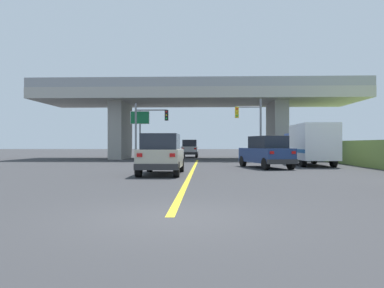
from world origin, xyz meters
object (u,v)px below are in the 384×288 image
highway_sign (140,122)px  box_truck (310,144)px  traffic_signal_farside (147,124)px  suv_crossing (266,152)px  traffic_signal_nearside (252,122)px  sedan_oncoming (190,149)px  suv_lead (162,154)px

highway_sign → box_truck: bearing=-33.1°
box_truck → traffic_signal_farside: (-12.73, 7.03, 1.81)m
suv_crossing → traffic_signal_farside: bearing=116.5°
suv_crossing → traffic_signal_nearside: 9.47m
traffic_signal_farside → traffic_signal_nearside: bearing=-5.6°
traffic_signal_nearside → highway_sign: bearing=164.6°
sedan_oncoming → highway_sign: size_ratio=0.96×
traffic_signal_nearside → highway_sign: 10.75m
suv_lead → highway_sign: highway_sign is taller
sedan_oncoming → traffic_signal_nearside: (5.89, -10.73, 2.41)m
suv_lead → sedan_oncoming: bearing=89.1°
traffic_signal_farside → highway_sign: traffic_signal_farside is taller
traffic_signal_nearside → traffic_signal_farside: traffic_signal_nearside is taller
suv_lead → traffic_signal_nearside: (6.28, 14.49, 2.41)m
suv_crossing → box_truck: 4.75m
suv_crossing → box_truck: box_truck is taller
traffic_signal_nearside → traffic_signal_farside: bearing=174.4°
suv_crossing → box_truck: (3.60, 3.05, 0.53)m
suv_crossing → traffic_signal_nearside: size_ratio=0.93×
box_truck → traffic_signal_nearside: size_ratio=1.22×
suv_crossing → traffic_signal_farside: size_ratio=0.97×
suv_lead → highway_sign: (-4.09, 17.33, 2.60)m
highway_sign → traffic_signal_farside: bearing=-62.6°
suv_lead → sedan_oncoming: same height
traffic_signal_nearside → suv_crossing: bearing=-91.5°
sedan_oncoming → traffic_signal_nearside: bearing=-61.2°
sedan_oncoming → suv_lead: bearing=-90.9°
suv_crossing → sedan_oncoming: bearing=90.2°
sedan_oncoming → traffic_signal_farside: size_ratio=0.89×
sedan_oncoming → traffic_signal_farside: traffic_signal_farside is taller
suv_crossing → highway_sign: 15.92m
sedan_oncoming → traffic_signal_farside: bearing=-109.5°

